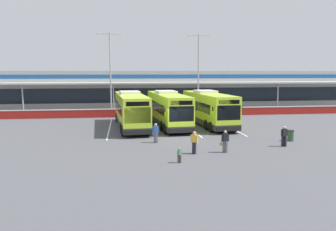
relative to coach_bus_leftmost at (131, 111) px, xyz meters
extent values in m
plane|color=#4C4C51|center=(4.05, -6.05, -1.79)|extent=(200.00, 200.00, 0.00)
cube|color=#B7B7B2|center=(4.05, 20.95, 0.96)|extent=(70.00, 10.00, 5.50)
cube|color=#19232D|center=(4.05, 15.93, 0.51)|extent=(66.00, 0.08, 2.20)
cube|color=navy|center=(4.05, 15.92, 3.36)|extent=(68.00, 0.08, 0.60)
cube|color=beige|center=(4.05, 14.45, 2.41)|extent=(67.00, 3.00, 0.24)
cube|color=gray|center=(4.05, 20.95, 3.96)|extent=(70.00, 10.00, 0.50)
cylinder|color=#999999|center=(-14.55, 13.25, 0.31)|extent=(0.20, 0.20, 4.20)
cylinder|color=#999999|center=(-2.15, 13.25, 0.31)|extent=(0.20, 0.20, 4.20)
cylinder|color=#999999|center=(10.25, 13.25, 0.31)|extent=(0.20, 0.20, 4.20)
cylinder|color=#999999|center=(22.65, 13.25, 0.31)|extent=(0.20, 0.20, 4.20)
cube|color=maroon|center=(4.05, 8.45, -1.29)|extent=(60.00, 0.36, 1.00)
cube|color=#B2B2B2|center=(4.05, 8.45, -0.74)|extent=(60.00, 0.40, 0.10)
cube|color=#B7DB2D|center=(0.00, -0.04, 0.12)|extent=(3.45, 12.16, 3.19)
cube|color=#333333|center=(0.00, -0.04, -1.19)|extent=(3.47, 12.18, 0.56)
cube|color=black|center=(-0.03, 0.36, 0.36)|extent=(3.30, 9.77, 0.96)
cube|color=black|center=(0.45, -5.97, 0.26)|extent=(2.31, 0.27, 1.40)
cube|color=black|center=(0.45, -5.98, 1.26)|extent=(2.05, 0.24, 0.40)
cube|color=silver|center=(-0.07, 0.96, 1.85)|extent=(2.26, 2.95, 0.28)
cube|color=black|center=(0.46, -6.08, -1.24)|extent=(2.46, 0.35, 0.44)
cube|color=black|center=(1.88, -5.51, 0.61)|extent=(0.09, 0.13, 0.36)
cube|color=black|center=(-1.02, -5.73, 0.61)|extent=(0.09, 0.13, 0.36)
cylinder|color=black|center=(0.85, 4.64, -1.27)|extent=(0.40, 1.06, 1.04)
cylinder|color=black|center=(-1.54, 4.46, -1.27)|extent=(0.40, 1.06, 1.04)
cylinder|color=black|center=(1.44, -3.14, -1.27)|extent=(0.40, 1.06, 1.04)
cylinder|color=black|center=(-0.95, -3.32, -1.27)|extent=(0.40, 1.06, 1.04)
cylinder|color=black|center=(1.54, -4.53, -1.27)|extent=(0.40, 1.06, 1.04)
cylinder|color=black|center=(-0.84, -4.72, -1.27)|extent=(0.40, 1.06, 1.04)
cube|color=#B7DB2D|center=(3.98, 0.40, 0.12)|extent=(3.45, 12.16, 3.19)
cube|color=#333333|center=(3.98, 0.40, -1.19)|extent=(3.47, 12.18, 0.56)
cube|color=black|center=(3.94, 0.80, 0.36)|extent=(3.30, 9.77, 0.96)
cube|color=black|center=(4.43, -5.53, 0.26)|extent=(2.31, 0.27, 1.40)
cube|color=black|center=(4.43, -5.54, 1.26)|extent=(2.05, 0.24, 0.40)
cube|color=silver|center=(3.90, 1.40, 1.85)|extent=(2.26, 2.95, 0.28)
cube|color=black|center=(4.43, -5.64, -1.24)|extent=(2.46, 0.35, 0.44)
cube|color=black|center=(5.85, -5.07, 0.61)|extent=(0.09, 0.13, 0.36)
cube|color=black|center=(2.95, -5.29, 0.61)|extent=(0.09, 0.13, 0.36)
cylinder|color=black|center=(4.82, 5.08, -1.27)|extent=(0.40, 1.06, 1.04)
cylinder|color=black|center=(2.43, 4.90, -1.27)|extent=(0.40, 1.06, 1.04)
cylinder|color=black|center=(5.41, -2.70, -1.27)|extent=(0.40, 1.06, 1.04)
cylinder|color=black|center=(3.03, -2.88, -1.27)|extent=(0.40, 1.06, 1.04)
cylinder|color=black|center=(5.52, -4.10, -1.27)|extent=(0.40, 1.06, 1.04)
cylinder|color=black|center=(3.13, -4.28, -1.27)|extent=(0.40, 1.06, 1.04)
cube|color=#B7DB2D|center=(8.48, 0.65, 0.12)|extent=(3.45, 12.16, 3.19)
cube|color=#333333|center=(8.48, 0.65, -1.19)|extent=(3.47, 12.18, 0.56)
cube|color=black|center=(8.45, 1.05, 0.36)|extent=(3.30, 9.77, 0.96)
cube|color=black|center=(8.93, -5.28, 0.26)|extent=(2.31, 0.27, 1.40)
cube|color=black|center=(8.93, -5.29, 1.26)|extent=(2.05, 0.24, 0.40)
cube|color=silver|center=(8.40, 1.65, 1.85)|extent=(2.26, 2.95, 0.28)
cube|color=black|center=(8.94, -5.39, -1.24)|extent=(2.46, 0.35, 0.44)
cube|color=black|center=(10.35, -4.82, 0.61)|extent=(0.09, 0.13, 0.36)
cube|color=black|center=(7.45, -5.05, 0.61)|extent=(0.09, 0.13, 0.36)
cylinder|color=black|center=(9.32, 5.33, -1.27)|extent=(0.40, 1.06, 1.04)
cylinder|color=black|center=(6.94, 5.15, -1.27)|extent=(0.40, 1.06, 1.04)
cylinder|color=black|center=(9.91, -2.45, -1.27)|extent=(0.40, 1.06, 1.04)
cylinder|color=black|center=(7.53, -2.63, -1.27)|extent=(0.40, 1.06, 1.04)
cylinder|color=black|center=(10.02, -3.85, -1.27)|extent=(0.40, 1.06, 1.04)
cylinder|color=black|center=(7.63, -4.03, -1.27)|extent=(0.40, 1.06, 1.04)
cube|color=silver|center=(-2.25, -0.05, -1.78)|extent=(0.14, 13.00, 0.01)
cube|color=silver|center=(1.95, -0.05, -1.78)|extent=(0.14, 13.00, 0.01)
cube|color=silver|center=(6.15, -0.05, -1.78)|extent=(0.14, 13.00, 0.01)
cube|color=silver|center=(10.35, -0.05, -1.78)|extent=(0.14, 13.00, 0.01)
cube|color=slate|center=(6.42, -12.03, -1.37)|extent=(0.15, 0.18, 0.84)
cube|color=slate|center=(6.57, -12.15, -1.37)|extent=(0.15, 0.18, 0.84)
cube|color=black|center=(6.50, -12.09, -0.67)|extent=(0.35, 0.23, 0.56)
cube|color=black|center=(6.28, -12.09, -0.69)|extent=(0.09, 0.10, 0.54)
cube|color=black|center=(6.72, -12.10, -0.69)|extent=(0.09, 0.10, 0.54)
sphere|color=tan|center=(6.50, -12.09, -0.28)|extent=(0.22, 0.22, 0.22)
cube|color=olive|center=(6.21, -12.06, -1.16)|extent=(0.13, 0.28, 0.22)
cylinder|color=olive|center=(6.21, -12.06, -0.98)|extent=(0.02, 0.02, 0.16)
cube|color=black|center=(4.17, -12.08, -1.37)|extent=(0.22, 0.23, 0.84)
cube|color=black|center=(4.22, -12.27, -1.37)|extent=(0.22, 0.23, 0.84)
cube|color=gold|center=(4.19, -12.18, -0.67)|extent=(0.40, 0.38, 0.56)
cube|color=gold|center=(4.02, -12.04, -0.69)|extent=(0.13, 0.13, 0.54)
cube|color=gold|center=(4.37, -12.31, -0.69)|extent=(0.13, 0.13, 0.54)
sphere|color=#DBB293|center=(4.19, -12.18, -0.28)|extent=(0.22, 0.22, 0.22)
cube|color=#4C4238|center=(2.68, -14.43, -1.53)|extent=(0.13, 0.14, 0.52)
cube|color=#4C4238|center=(2.80, -14.44, -1.53)|extent=(0.13, 0.14, 0.52)
cube|color=#387F4C|center=(2.74, -14.44, -1.09)|extent=(0.25, 0.23, 0.35)
cube|color=#387F4C|center=(2.63, -14.51, -1.11)|extent=(0.08, 0.08, 0.33)
cube|color=#387F4C|center=(2.86, -14.36, -1.11)|extent=(0.08, 0.08, 0.33)
sphere|color=tan|center=(2.74, -14.44, -0.85)|extent=(0.14, 0.14, 0.14)
cube|color=black|center=(11.60, -10.73, -1.37)|extent=(0.15, 0.19, 0.84)
cube|color=black|center=(11.76, -10.83, -1.37)|extent=(0.15, 0.19, 0.84)
cube|color=black|center=(11.68, -10.78, -0.67)|extent=(0.36, 0.25, 0.56)
cube|color=black|center=(11.46, -10.80, -0.69)|extent=(0.10, 0.11, 0.54)
cube|color=black|center=(11.90, -10.76, -0.69)|extent=(0.10, 0.11, 0.54)
sphere|color=#DBB293|center=(11.68, -10.78, -0.28)|extent=(0.22, 0.22, 0.22)
cube|color=slate|center=(1.75, -7.96, -1.37)|extent=(0.15, 0.19, 0.84)
cube|color=slate|center=(1.92, -8.07, -1.37)|extent=(0.15, 0.19, 0.84)
cube|color=#2D5693|center=(1.84, -8.02, -0.67)|extent=(0.35, 0.23, 0.56)
cube|color=#2D5693|center=(1.62, -8.02, -0.69)|extent=(0.09, 0.10, 0.54)
cube|color=#2D5693|center=(2.06, -8.01, -0.69)|extent=(0.09, 0.10, 0.54)
sphere|color=#DBB293|center=(1.84, -8.02, -0.28)|extent=(0.22, 0.22, 0.22)
cylinder|color=#9E9EA3|center=(-2.42, 10.74, 3.71)|extent=(0.20, 0.20, 11.00)
cylinder|color=#9E9EA3|center=(-2.42, 10.74, 9.06)|extent=(2.80, 0.10, 0.10)
cube|color=silver|center=(-3.82, 10.74, 8.96)|extent=(0.44, 0.28, 0.20)
cube|color=silver|center=(-1.02, 10.74, 8.96)|extent=(0.44, 0.28, 0.20)
cylinder|color=#9E9EA3|center=(9.72, 11.12, 3.71)|extent=(0.20, 0.20, 11.00)
cylinder|color=#9E9EA3|center=(9.72, 11.12, 9.06)|extent=(2.80, 0.10, 0.10)
cube|color=silver|center=(8.32, 11.12, 8.96)|extent=(0.44, 0.28, 0.20)
cube|color=silver|center=(11.12, 11.12, 8.96)|extent=(0.44, 0.28, 0.20)
cylinder|color=#2D5133|center=(13.24, -8.87, -1.36)|extent=(0.52, 0.52, 0.85)
cylinder|color=black|center=(13.24, -8.87, -0.90)|extent=(0.54, 0.54, 0.08)
camera|label=1|loc=(-0.77, -35.09, 3.99)|focal=35.77mm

